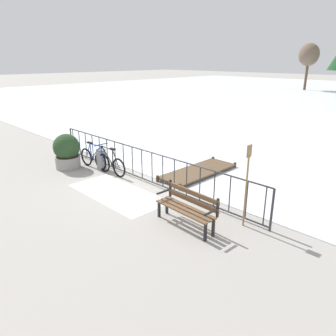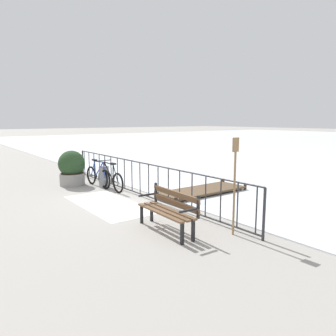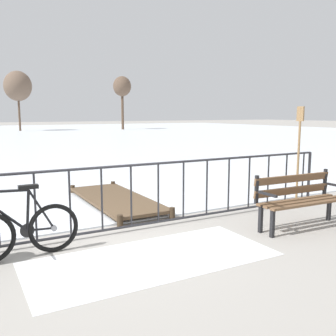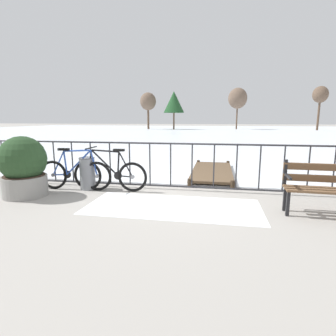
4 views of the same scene
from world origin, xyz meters
name	(u,v)px [view 3 (image 3 of 4)]	position (x,y,z in m)	size (l,w,h in m)	color
ground_plane	(103,236)	(0.00, 0.00, 0.00)	(160.00, 160.00, 0.00)	#9E9991
snow_patch	(153,259)	(0.25, -1.20, 0.00)	(3.18, 1.42, 0.01)	white
railing_fence	(102,200)	(0.00, 0.00, 0.56)	(9.06, 0.06, 1.07)	#2D2D33
bicycle_near_railing	(12,231)	(-1.31, -0.34, 0.37)	(1.71, 0.52, 0.97)	black
park_bench	(299,196)	(2.96, -1.12, 0.51)	(1.62, 0.54, 0.89)	brown
oar_upright	(299,150)	(3.92, -0.21, 1.14)	(0.04, 0.16, 1.98)	#937047
wooden_dock	(116,199)	(0.90, 1.76, 0.12)	(1.10, 3.02, 0.20)	brown
tree_far_west	(122,87)	(14.71, 35.15, 4.79)	(2.04, 2.04, 6.01)	brown
tree_east_mid	(18,86)	(3.83, 36.87, 4.63)	(2.80, 2.80, 6.19)	brown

